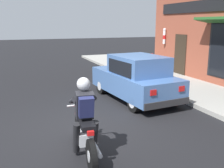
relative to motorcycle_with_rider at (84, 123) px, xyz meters
The scene contains 5 objects.
ground_plane 1.62m from the motorcycle_with_rider, 69.44° to the left, with size 80.00×80.00×0.00m, color black.
sidewalk_curb 6.93m from the motorcycle_with_rider, 39.36° to the left, with size 2.60×22.00×0.14m, color #9E9B93.
motorcycle_with_rider is the anchor object (origin of this frame).
car_hatchback 4.20m from the motorcycle_with_rider, 49.63° to the left, with size 1.96×3.91×1.57m.
fire_hydrant 9.78m from the motorcycle_with_rider, 52.24° to the left, with size 0.36×0.24×0.88m.
Camera 1 is at (-1.80, -6.16, 2.63)m, focal length 42.00 mm.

